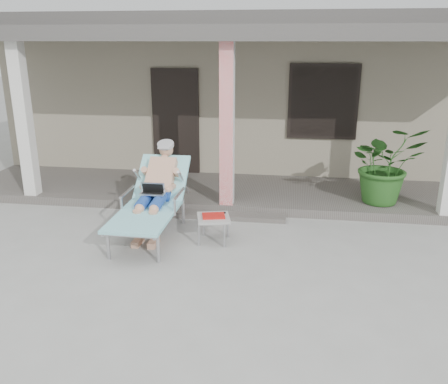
# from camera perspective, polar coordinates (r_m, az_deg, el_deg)

# --- Properties ---
(ground) EXTENTS (60.00, 60.00, 0.00)m
(ground) POSITION_cam_1_polar(r_m,az_deg,el_deg) (6.11, -2.47, -9.26)
(ground) COLOR #9E9E99
(ground) RESTS_ON ground
(house) EXTENTS (10.40, 5.40, 3.30)m
(house) POSITION_cam_1_polar(r_m,az_deg,el_deg) (11.93, 3.32, 12.47)
(house) COLOR gray
(house) RESTS_ON ground
(porch_deck) EXTENTS (10.00, 2.00, 0.15)m
(porch_deck) POSITION_cam_1_polar(r_m,az_deg,el_deg) (8.83, 1.11, -0.00)
(porch_deck) COLOR #605B56
(porch_deck) RESTS_ON ground
(porch_overhang) EXTENTS (10.00, 2.30, 2.85)m
(porch_overhang) POSITION_cam_1_polar(r_m,az_deg,el_deg) (8.35, 1.18, 17.90)
(porch_overhang) COLOR silver
(porch_overhang) RESTS_ON porch_deck
(porch_step) EXTENTS (2.00, 0.30, 0.07)m
(porch_step) POSITION_cam_1_polar(r_m,az_deg,el_deg) (7.76, 0.04, -2.85)
(porch_step) COLOR #605B56
(porch_step) RESTS_ON ground
(lounger) EXTENTS (0.79, 2.10, 1.36)m
(lounger) POSITION_cam_1_polar(r_m,az_deg,el_deg) (7.04, -8.49, 1.60)
(lounger) COLOR #B7B7BC
(lounger) RESTS_ON ground
(side_table) EXTENTS (0.55, 0.55, 0.41)m
(side_table) POSITION_cam_1_polar(r_m,az_deg,el_deg) (6.77, -1.27, -3.27)
(side_table) COLOR #A2A19D
(side_table) RESTS_ON ground
(potted_palm) EXTENTS (1.37, 1.25, 1.32)m
(potted_palm) POSITION_cam_1_polar(r_m,az_deg,el_deg) (8.32, 18.84, 3.18)
(potted_palm) COLOR #26591E
(potted_palm) RESTS_ON porch_deck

